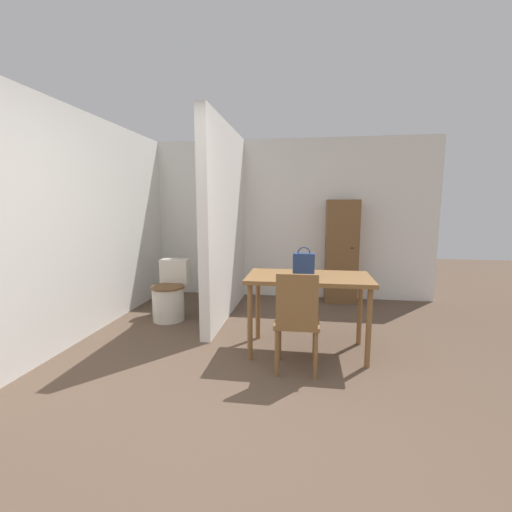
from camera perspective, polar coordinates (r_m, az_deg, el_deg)
The scene contains 9 objects.
ground_plane at distance 2.57m, azimuth -4.53°, elevation -26.69°, with size 16.00×16.00×0.00m, color brown.
wall_back at distance 5.57m, azimuth 3.46°, elevation 6.10°, with size 4.90×0.12×2.50m.
wall_left at distance 4.52m, azimuth -25.18°, elevation 4.78°, with size 0.12×4.44×2.50m.
partition_wall at distance 4.58m, azimuth -5.05°, elevation 5.58°, with size 0.12×2.06×2.50m.
dining_table at distance 3.44m, azimuth 8.74°, elevation -4.81°, with size 1.21×0.66×0.79m.
wooden_chair at distance 3.06m, azimuth 6.82°, elevation -10.33°, with size 0.39×0.39×0.91m.
toilet at distance 4.64m, azimuth -14.14°, elevation -6.37°, with size 0.43×0.58×0.76m.
handbag at distance 3.38m, azimuth 7.96°, elevation -1.37°, with size 0.21×0.10×0.29m.
wooden_cabinet at distance 5.36m, azimuth 14.06°, elevation 0.73°, with size 0.48×0.36×1.56m.
Camera 1 is at (0.49, -2.04, 1.48)m, focal length 24.00 mm.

